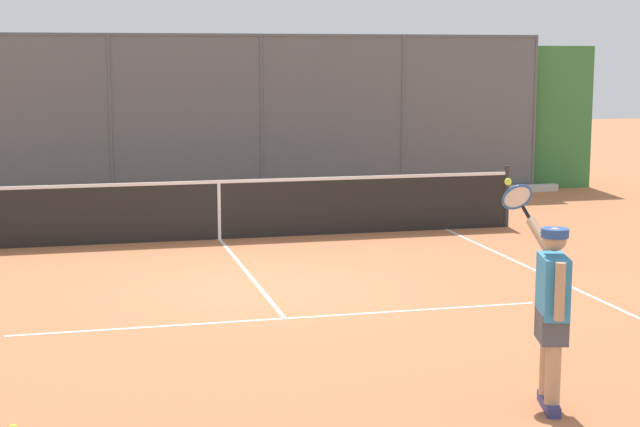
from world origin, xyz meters
name	(u,v)px	position (x,y,z in m)	size (l,w,h in m)	color
ground_plane	(259,287)	(0.00, 0.00, 0.00)	(60.00, 60.00, 0.00)	#B76B42
court_line_markings	(290,325)	(0.00, 1.90, 0.00)	(7.85, 9.36, 0.01)	white
fence_backdrop	(184,123)	(0.00, -8.43, 1.56)	(18.07, 1.37, 3.37)	#565B60
tennis_net	(219,209)	(0.00, -3.52, 0.49)	(10.08, 0.09, 1.07)	#2D2D2D
tennis_player	(551,305)	(-1.55, 5.00, 0.89)	(0.35, 1.35, 1.84)	navy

